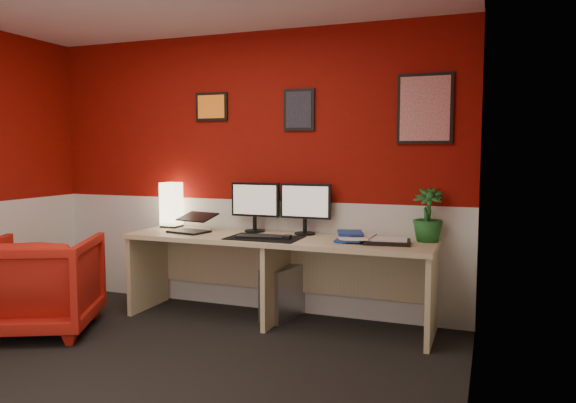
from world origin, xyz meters
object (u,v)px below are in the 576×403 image
object	(u,v)px
monitor_left	(255,199)
zen_tray	(387,242)
shoji_lamp	(171,206)
potted_plant	(428,215)
monitor_right	(305,201)
armchair	(40,284)
desk	(276,280)
pc_tower	(283,292)
laptop	(189,220)

from	to	relation	value
monitor_left	zen_tray	world-z (taller)	monitor_left
shoji_lamp	potted_plant	size ratio (longest dim) A/B	0.94
monitor_right	armchair	size ratio (longest dim) A/B	0.69
desk	shoji_lamp	xyz separation A→B (m)	(-1.14, 0.21, 0.56)
shoji_lamp	potted_plant	xyz separation A→B (m)	(2.35, 0.00, 0.01)
monitor_right	potted_plant	xyz separation A→B (m)	(1.03, -0.01, -0.08)
zen_tray	monitor_left	bearing A→B (deg)	169.76
pc_tower	potted_plant	bearing A→B (deg)	14.30
zen_tray	armchair	distance (m)	2.77
shoji_lamp	potted_plant	distance (m)	2.35
desk	monitor_right	bearing A→B (deg)	51.35
monitor_right	potted_plant	bearing A→B (deg)	-0.65
desk	monitor_left	distance (m)	0.75
monitor_right	pc_tower	world-z (taller)	monitor_right
laptop	pc_tower	xyz separation A→B (m)	(0.82, 0.18, -0.61)
desk	monitor_right	xyz separation A→B (m)	(0.18, 0.22, 0.66)
pc_tower	armchair	size ratio (longest dim) A/B	0.53
laptop	pc_tower	world-z (taller)	laptop
zen_tray	pc_tower	size ratio (longest dim) A/B	0.78
desk	armchair	world-z (taller)	armchair
potted_plant	laptop	bearing A→B (deg)	-173.06
monitor_right	desk	bearing A→B (deg)	-128.65
shoji_lamp	armchair	bearing A→B (deg)	-116.24
monitor_left	monitor_right	xyz separation A→B (m)	(0.47, 0.01, 0.00)
zen_tray	pc_tower	world-z (taller)	zen_tray
armchair	pc_tower	bearing A→B (deg)	-174.16
monitor_left	potted_plant	world-z (taller)	monitor_left
shoji_lamp	armchair	xyz separation A→B (m)	(-0.53, -1.08, -0.55)
potted_plant	shoji_lamp	bearing A→B (deg)	-179.95
monitor_right	pc_tower	size ratio (longest dim) A/B	1.29
shoji_lamp	pc_tower	xyz separation A→B (m)	(1.14, -0.07, -0.70)
desk	monitor_left	xyz separation A→B (m)	(-0.29, 0.21, 0.66)
monitor_left	zen_tray	size ratio (longest dim) A/B	1.66
pc_tower	laptop	bearing A→B (deg)	-156.91
monitor_left	monitor_right	bearing A→B (deg)	1.13
shoji_lamp	zen_tray	size ratio (longest dim) A/B	1.14
monitor_right	pc_tower	distance (m)	0.82
desk	shoji_lamp	world-z (taller)	shoji_lamp
shoji_lamp	laptop	bearing A→B (deg)	-36.48
zen_tray	pc_tower	distance (m)	1.07
laptop	monitor_left	distance (m)	0.61
potted_plant	zen_tray	bearing A→B (deg)	-141.83
zen_tray	armchair	world-z (taller)	armchair
shoji_lamp	laptop	distance (m)	0.42
pc_tower	armchair	world-z (taller)	armchair
potted_plant	armchair	bearing A→B (deg)	-159.39
laptop	zen_tray	bearing A→B (deg)	13.16
monitor_left	potted_plant	bearing A→B (deg)	-0.09
laptop	armchair	distance (m)	1.29
monitor_left	potted_plant	xyz separation A→B (m)	(1.49, -0.00, -0.08)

